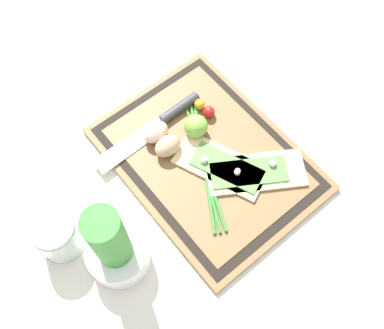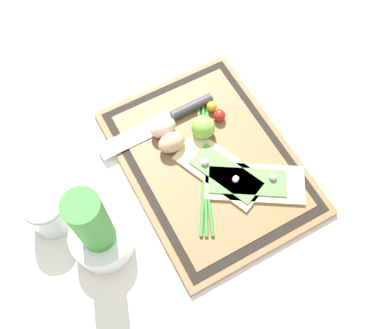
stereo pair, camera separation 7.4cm
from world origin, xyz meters
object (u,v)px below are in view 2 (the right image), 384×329
at_px(lime, 203,127).
at_px(cherry_tomato_yellow, 212,107).
at_px(pizza_slice_near, 253,182).
at_px(knife, 175,115).
at_px(cherry_tomato_red, 219,115).
at_px(sauce_jar, 50,212).
at_px(egg_brown, 172,142).
at_px(herb_pot, 98,234).
at_px(pizza_slice_far, 222,171).
at_px(egg_pink, 163,127).

relative_size(lime, cherry_tomato_yellow, 2.12).
xyz_separation_m(pizza_slice_near, knife, (0.22, 0.07, 0.00)).
distance_m(knife, cherry_tomato_yellow, 0.08).
bearing_deg(cherry_tomato_yellow, lime, 133.24).
xyz_separation_m(cherry_tomato_red, sauce_jar, (-0.04, 0.41, 0.01)).
relative_size(egg_brown, lime, 1.15).
height_order(egg_brown, herb_pot, herb_pot).
xyz_separation_m(pizza_slice_far, herb_pot, (-0.02, 0.28, 0.06)).
relative_size(knife, sauce_jar, 2.81).
distance_m(egg_pink, cherry_tomato_red, 0.13).
bearing_deg(cherry_tomato_red, lime, 107.65).
xyz_separation_m(knife, herb_pot, (-0.19, 0.26, 0.06)).
bearing_deg(cherry_tomato_yellow, egg_pink, 90.04).
bearing_deg(egg_brown, sauce_jar, 95.07).
distance_m(egg_brown, cherry_tomato_red, 0.13).
distance_m(egg_brown, cherry_tomato_yellow, 0.13).
bearing_deg(sauce_jar, egg_brown, -84.93).
height_order(egg_pink, lime, lime).
height_order(egg_pink, herb_pot, herb_pot).
bearing_deg(lime, knife, 27.33).
height_order(pizza_slice_far, cherry_tomato_red, cherry_tomato_red).
distance_m(pizza_slice_near, egg_brown, 0.19).
xyz_separation_m(lime, cherry_tomato_red, (0.02, -0.05, -0.01)).
xyz_separation_m(pizza_slice_near, sauce_jar, (0.13, 0.39, 0.02)).
bearing_deg(herb_pot, pizza_slice_far, -85.36).
height_order(pizza_slice_near, sauce_jar, sauce_jar).
relative_size(pizza_slice_near, herb_pot, 0.96).
height_order(egg_pink, cherry_tomato_red, egg_pink).
distance_m(knife, sauce_jar, 0.34).
bearing_deg(egg_brown, lime, -91.73).
height_order(pizza_slice_far, egg_brown, egg_brown).
xyz_separation_m(egg_pink, cherry_tomato_red, (-0.03, -0.13, -0.01)).
xyz_separation_m(cherry_tomato_yellow, herb_pot, (-0.17, 0.34, 0.05)).
xyz_separation_m(pizza_slice_near, cherry_tomato_yellow, (0.20, -0.02, 0.01)).
relative_size(pizza_slice_near, sauce_jar, 2.24).
distance_m(pizza_slice_near, egg_pink, 0.23).
bearing_deg(pizza_slice_near, cherry_tomato_yellow, -4.36).
bearing_deg(cherry_tomato_red, pizza_slice_near, 173.99).
bearing_deg(sauce_jar, lime, -86.37).
bearing_deg(egg_pink, herb_pot, 127.74).
bearing_deg(pizza_slice_near, egg_brown, 34.58).
xyz_separation_m(egg_pink, herb_pot, (-0.17, 0.22, 0.04)).
xyz_separation_m(pizza_slice_far, egg_pink, (0.14, 0.06, 0.02)).
relative_size(egg_pink, cherry_tomato_yellow, 2.43).
bearing_deg(pizza_slice_near, cherry_tomato_red, -6.01).
bearing_deg(cherry_tomato_yellow, sauce_jar, 99.42).
height_order(pizza_slice_near, cherry_tomato_yellow, same).
height_order(knife, herb_pot, herb_pot).
height_order(pizza_slice_far, lime, lime).
bearing_deg(egg_pink, knife, -62.55).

